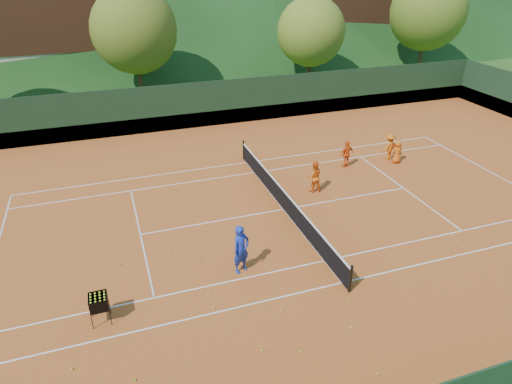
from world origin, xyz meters
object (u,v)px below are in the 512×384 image
object	(u,v)px
chalet_right	(352,5)
student_d	(389,147)
student_c	(397,152)
student_a	(314,176)
tennis_net	(284,200)
chalet_mid	(217,8)
coach	(241,249)
chalet_left	(53,12)
ball_hopper	(99,303)
student_b	(347,154)

from	to	relation	value
chalet_right	student_d	bearing A→B (deg)	-114.82
student_c	student_d	distance (m)	0.57
student_d	chalet_right	size ratio (longest dim) A/B	0.13
student_a	chalet_right	distance (m)	34.23
tennis_net	chalet_right	xyz separation A→B (m)	(20.00, 30.00, 4.74)
chalet_mid	chalet_right	xyz separation A→B (m)	(14.00, -4.00, 0.27)
student_c	coach	bearing A→B (deg)	32.91
student_a	coach	bearing A→B (deg)	50.63
chalet_left	chalet_right	distance (m)	30.00
coach	ball_hopper	world-z (taller)	coach
student_a	student_d	world-z (taller)	student_a
coach	chalet_mid	xyz separation A→B (m)	(9.16, 37.65, 4.03)
tennis_net	chalet_left	bearing A→B (deg)	108.43
coach	tennis_net	distance (m)	4.85
student_b	chalet_left	bearing A→B (deg)	-72.63
chalet_left	chalet_mid	world-z (taller)	chalet_left
student_a	chalet_mid	bearing A→B (deg)	-89.30
chalet_left	chalet_right	world-z (taller)	chalet_left
tennis_net	ball_hopper	size ratio (longest dim) A/B	12.07
student_d	chalet_right	xyz separation A→B (m)	(12.35, 26.70, 4.48)
student_a	chalet_mid	size ratio (longest dim) A/B	0.12
student_a	chalet_mid	distance (m)	33.30
student_b	student_a	bearing A→B (deg)	23.10
coach	chalet_mid	bearing A→B (deg)	53.20
student_c	chalet_mid	size ratio (longest dim) A/B	0.10
student_c	tennis_net	distance (m)	8.30
coach	student_a	size ratio (longest dim) A/B	1.20
student_d	chalet_right	bearing A→B (deg)	-131.61
student_a	student_b	bearing A→B (deg)	-137.55
coach	student_b	distance (m)	10.61
student_d	tennis_net	xyz separation A→B (m)	(-7.65, -3.30, -0.26)
coach	chalet_mid	size ratio (longest dim) A/B	0.15
ball_hopper	student_c	bearing A→B (deg)	25.03
ball_hopper	chalet_right	world-z (taller)	chalet_right
student_c	student_d	bearing A→B (deg)	-69.71
coach	chalet_left	bearing A→B (deg)	78.36
student_b	ball_hopper	world-z (taller)	student_b
student_a	chalet_right	size ratio (longest dim) A/B	0.13
student_b	student_d	distance (m)	2.72
ball_hopper	student_b	bearing A→B (deg)	31.15
coach	chalet_left	world-z (taller)	chalet_left
student_d	ball_hopper	xyz separation A→B (m)	(-15.76, -7.97, -0.01)
ball_hopper	chalet_mid	world-z (taller)	chalet_mid
chalet_mid	ball_hopper	bearing A→B (deg)	-110.04
student_c	chalet_left	xyz separation A→B (m)	(-17.82, 27.23, 4.98)
chalet_right	student_b	bearing A→B (deg)	-119.36
student_d	tennis_net	bearing A→B (deg)	6.55
ball_hopper	student_d	bearing A→B (deg)	26.82
coach	chalet_right	bearing A→B (deg)	32.33
student_c	tennis_net	xyz separation A→B (m)	(-7.82, -2.77, -0.14)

